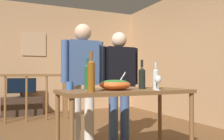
# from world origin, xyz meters

# --- Properties ---
(back_wall) EXTENTS (4.93, 0.10, 2.74)m
(back_wall) POSITION_xyz_m (0.00, 3.06, 1.37)
(back_wall) COLOR tan
(back_wall) RESTS_ON ground_plane
(side_wall_right) EXTENTS (0.10, 4.60, 2.74)m
(side_wall_right) POSITION_xyz_m (2.46, 0.92, 1.37)
(side_wall_right) COLOR tan
(side_wall_right) RESTS_ON ground_plane
(framed_picture) EXTENTS (0.56, 0.03, 0.58)m
(framed_picture) POSITION_xyz_m (-0.35, 3.00, 1.71)
(framed_picture) COLOR tan
(stair_railing) EXTENTS (2.46, 0.10, 1.01)m
(stair_railing) POSITION_xyz_m (-0.64, 1.85, 0.60)
(stair_railing) COLOR brown
(stair_railing) RESTS_ON ground_plane
(tv_console) EXTENTS (0.90, 0.40, 0.42)m
(tv_console) POSITION_xyz_m (-0.66, 2.71, 0.21)
(tv_console) COLOR #38281E
(tv_console) RESTS_ON ground_plane
(flat_screen_tv) EXTENTS (0.63, 0.12, 0.45)m
(flat_screen_tv) POSITION_xyz_m (-0.66, 2.68, 0.68)
(flat_screen_tv) COLOR black
(flat_screen_tv) RESTS_ON tv_console
(serving_table) EXTENTS (1.44, 0.67, 0.78)m
(serving_table) POSITION_xyz_m (0.14, -0.94, 0.70)
(serving_table) COLOR brown
(serving_table) RESTS_ON ground_plane
(salad_bowl) EXTENTS (0.34, 0.34, 0.19)m
(salad_bowl) POSITION_xyz_m (0.01, -0.97, 0.85)
(salad_bowl) COLOR #DB5B23
(salad_bowl) RESTS_ON serving_table
(wine_glass) EXTENTS (0.08, 0.08, 0.16)m
(wine_glass) POSITION_xyz_m (0.40, -1.21, 0.89)
(wine_glass) COLOR silver
(wine_glass) RESTS_ON serving_table
(wine_bottle_green) EXTENTS (0.07, 0.07, 0.35)m
(wine_bottle_green) POSITION_xyz_m (-0.22, -0.73, 0.93)
(wine_bottle_green) COLOR #1E5628
(wine_bottle_green) RESTS_ON serving_table
(wine_bottle_dark) EXTENTS (0.08, 0.08, 0.34)m
(wine_bottle_dark) POSITION_xyz_m (0.38, -0.91, 0.92)
(wine_bottle_dark) COLOR black
(wine_bottle_dark) RESTS_ON serving_table
(wine_bottle_clear) EXTENTS (0.07, 0.07, 0.31)m
(wine_bottle_clear) POSITION_xyz_m (0.44, -1.10, 0.91)
(wine_bottle_clear) COLOR silver
(wine_bottle_clear) RESTS_ON serving_table
(wine_bottle_amber) EXTENTS (0.07, 0.07, 0.38)m
(wine_bottle_amber) POSITION_xyz_m (-0.33, -1.17, 0.95)
(wine_bottle_amber) COLOR brown
(wine_bottle_amber) RESTS_ON serving_table
(mug_blue) EXTENTS (0.11, 0.08, 0.09)m
(mug_blue) POSITION_xyz_m (-0.41, -0.70, 0.83)
(mug_blue) COLOR #3866B2
(mug_blue) RESTS_ON serving_table
(person_standing_left) EXTENTS (0.57, 0.23, 1.62)m
(person_standing_left) POSITION_xyz_m (-0.12, -0.26, 0.95)
(person_standing_left) COLOR beige
(person_standing_left) RESTS_ON ground_plane
(person_standing_right) EXTENTS (0.60, 0.23, 1.55)m
(person_standing_right) POSITION_xyz_m (0.41, -0.26, 0.91)
(person_standing_right) COLOR #3D5684
(person_standing_right) RESTS_ON ground_plane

